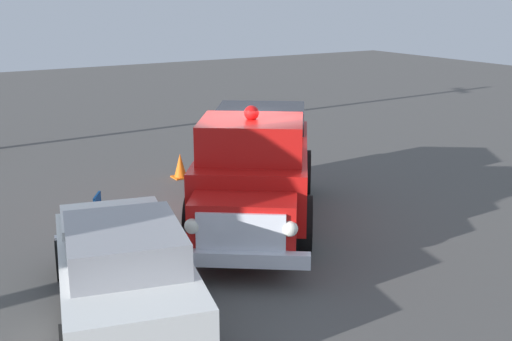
# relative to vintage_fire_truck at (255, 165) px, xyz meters

# --- Properties ---
(ground_plane) EXTENTS (60.00, 60.00, 0.00)m
(ground_plane) POSITION_rel_vintage_fire_truck_xyz_m (-0.05, -0.25, -1.20)
(ground_plane) COLOR #514F4C
(vintage_fire_truck) EXTENTS (6.10, 5.23, 2.59)m
(vintage_fire_truck) POSITION_rel_vintage_fire_truck_xyz_m (0.00, 0.00, 0.00)
(vintage_fire_truck) COLOR black
(vintage_fire_truck) RESTS_ON ground
(classic_hot_rod) EXTENTS (4.67, 2.82, 1.46)m
(classic_hot_rod) POSITION_rel_vintage_fire_truck_xyz_m (2.35, -3.70, -0.45)
(classic_hot_rod) COLOR black
(classic_hot_rod) RESTS_ON ground
(lawn_chair_by_car) EXTENTS (0.67, 0.67, 1.02)m
(lawn_chair_by_car) POSITION_rel_vintage_fire_truck_xyz_m (-0.25, -3.11, -0.61)
(lawn_chair_by_car) COLOR #B7BABF
(lawn_chair_by_car) RESTS_ON ground
(traffic_cone) EXTENTS (0.40, 0.40, 0.64)m
(traffic_cone) POSITION_rel_vintage_fire_truck_xyz_m (-3.77, 0.05, -0.89)
(traffic_cone) COLOR orange
(traffic_cone) RESTS_ON ground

